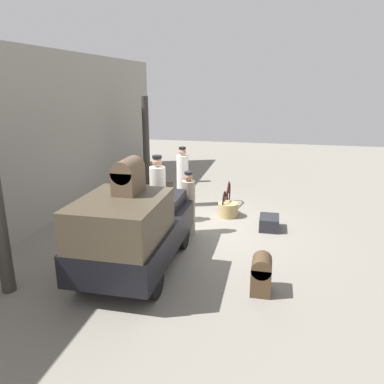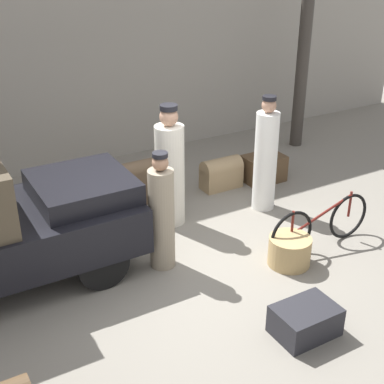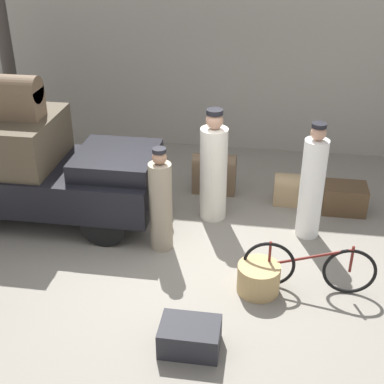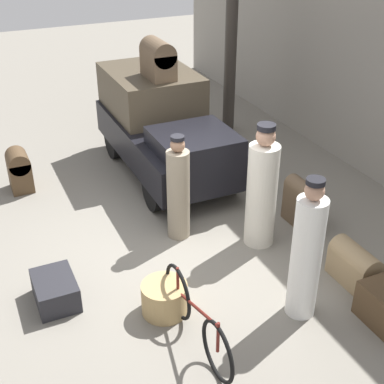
% 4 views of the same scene
% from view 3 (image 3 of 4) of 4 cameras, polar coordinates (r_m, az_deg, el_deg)
% --- Properties ---
extents(ground_plane, '(30.00, 30.00, 0.00)m').
position_cam_3_polar(ground_plane, '(7.79, -1.69, -6.75)').
color(ground_plane, gray).
extents(station_building_facade, '(16.00, 0.15, 4.50)m').
position_cam_3_polar(station_building_facade, '(10.63, 2.18, 16.32)').
color(station_building_facade, gray).
rests_on(station_building_facade, ground).
extents(canopy_pillar_left, '(0.24, 0.24, 3.19)m').
position_cam_3_polar(canopy_pillar_left, '(10.61, -18.74, 11.18)').
color(canopy_pillar_left, '#38332D').
rests_on(canopy_pillar_left, ground).
extents(truck, '(3.41, 1.58, 1.68)m').
position_cam_3_polar(truck, '(8.67, -16.27, 2.77)').
color(truck, black).
rests_on(truck, ground).
extents(bicycle, '(1.71, 0.04, 0.72)m').
position_cam_3_polar(bicycle, '(7.12, 12.37, -7.85)').
color(bicycle, black).
rests_on(bicycle, ground).
extents(wicker_basket, '(0.56, 0.56, 0.39)m').
position_cam_3_polar(wicker_basket, '(7.08, 7.11, -9.12)').
color(wicker_basket, tan).
rests_on(wicker_basket, ground).
extents(conductor_in_dark_uniform, '(0.33, 0.33, 1.59)m').
position_cam_3_polar(conductor_in_dark_uniform, '(7.59, -3.35, -1.25)').
color(conductor_in_dark_uniform, gray).
rests_on(conductor_in_dark_uniform, ground).
extents(porter_lifting_near_truck, '(0.43, 0.43, 1.82)m').
position_cam_3_polar(porter_lifting_near_truck, '(8.31, 2.31, 2.34)').
color(porter_lifting_near_truck, silver).
rests_on(porter_lifting_near_truck, ground).
extents(porter_standing_middle, '(0.35, 0.35, 1.81)m').
position_cam_3_polar(porter_standing_middle, '(8.02, 12.68, 0.66)').
color(porter_standing_middle, white).
rests_on(porter_standing_middle, ground).
extents(trunk_umber_medium, '(0.70, 0.50, 0.46)m').
position_cam_3_polar(trunk_umber_medium, '(9.09, 15.90, -0.63)').
color(trunk_umber_medium, '#4C3823').
rests_on(trunk_umber_medium, ground).
extents(suitcase_small_leather, '(0.68, 0.49, 0.34)m').
position_cam_3_polar(suitcase_small_leather, '(6.26, -0.23, -15.17)').
color(suitcase_small_leather, '#232328').
rests_on(suitcase_small_leather, ground).
extents(suitcase_tan_flat, '(0.75, 0.28, 0.72)m').
position_cam_3_polar(suitcase_tan_flat, '(9.24, 2.38, 2.11)').
color(suitcase_tan_flat, brown).
rests_on(suitcase_tan_flat, ground).
extents(trunk_barrel_dark, '(0.69, 0.34, 0.54)m').
position_cam_3_polar(trunk_barrel_dark, '(9.10, 10.90, 0.33)').
color(trunk_barrel_dark, '#937A56').
rests_on(trunk_barrel_dark, ground).
extents(trunk_on_truck_roof, '(0.71, 0.41, 0.64)m').
position_cam_3_polar(trunk_on_truck_roof, '(8.34, -18.25, 9.68)').
color(trunk_on_truck_roof, brown).
rests_on(trunk_on_truck_roof, truck).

